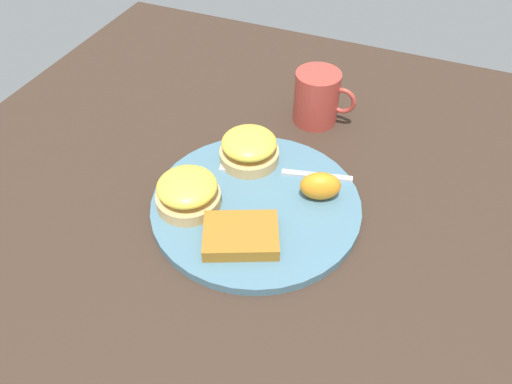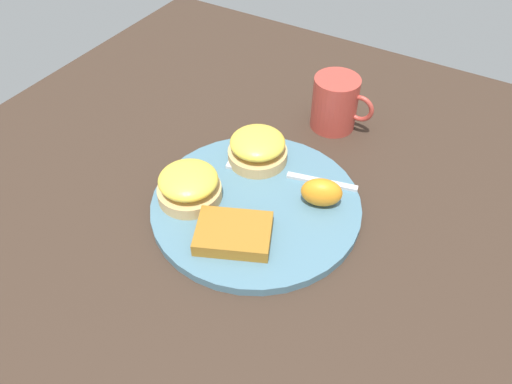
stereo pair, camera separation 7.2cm
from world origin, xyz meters
The scene contains 8 objects.
ground_plane centered at (0.00, 0.00, 0.00)m, with size 1.10×1.10×0.00m, color #38281E.
plate centered at (0.00, 0.00, 0.01)m, with size 0.31×0.31×0.01m, color slate.
sandwich_benedict_left centered at (-0.05, 0.08, 0.04)m, with size 0.09×0.09×0.05m.
sandwich_benedict_right centered at (-0.09, -0.04, 0.04)m, with size 0.09×0.09×0.05m.
hashbrown_patty centered at (0.01, -0.08, 0.02)m, with size 0.10×0.08×0.02m, color #9E6820.
orange_wedge centered at (0.08, 0.05, 0.04)m, with size 0.06×0.04×0.04m, color orange.
fork centered at (0.00, 0.07, 0.02)m, with size 0.21×0.06×0.00m.
cup centered at (0.01, 0.25, 0.05)m, with size 0.11×0.08×0.09m.
Camera 2 is at (0.26, -0.44, 0.54)m, focal length 35.00 mm.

